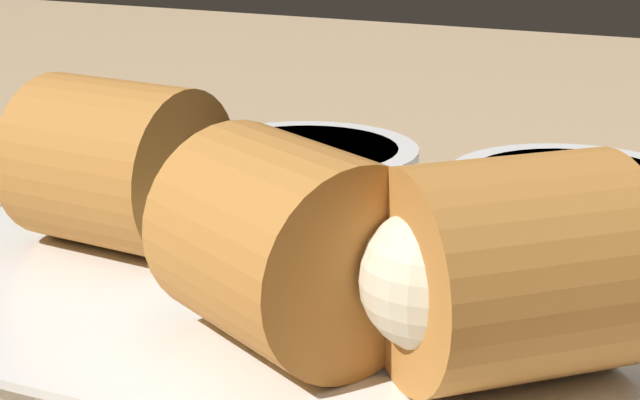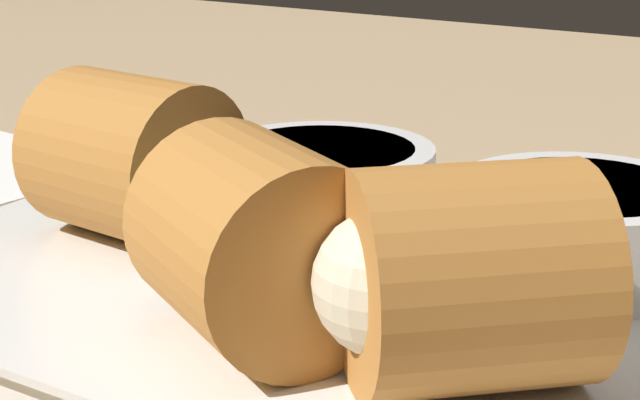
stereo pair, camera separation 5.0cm
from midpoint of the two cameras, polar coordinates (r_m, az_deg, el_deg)
table_surface at (r=40.38cm, az=-7.46°, el=-6.83°), size 180.00×140.00×2.00cm
serving_plate at (r=39.23cm, az=-3.66°, el=-4.67°), size 30.78×23.82×1.50cm
roll_front_left at (r=32.28cm, az=-6.60°, el=-2.27°), size 8.82×8.75×6.38cm
roll_front_right at (r=41.64cm, az=-14.84°, el=1.81°), size 7.93×6.96×6.38cm
roll_back_left at (r=29.82cm, az=4.50°, el=-3.92°), size 9.14×9.13×6.38cm
dipping_bowl_near at (r=43.03cm, az=-4.12°, el=0.88°), size 9.08×9.08×3.22cm
dipping_bowl_far at (r=39.78cm, az=9.77°, el=-0.75°), size 9.08×9.08×3.22cm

